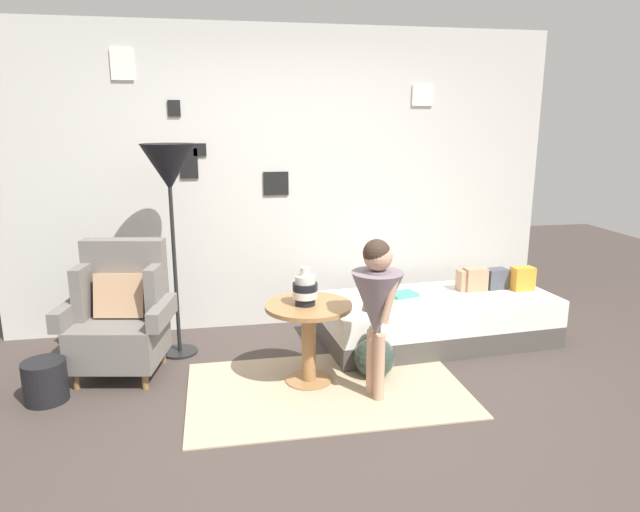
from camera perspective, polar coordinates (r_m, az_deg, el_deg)
ground_plane at (r=3.57m, az=0.48°, el=-17.10°), size 12.00×12.00×0.00m
gallery_wall at (r=5.03m, az=-3.84°, el=7.56°), size 4.80×0.12×2.60m
rug at (r=4.03m, az=0.68°, el=-13.25°), size 1.90×1.18×0.01m
armchair at (r=4.39m, az=-19.41°, el=-5.62°), size 0.83×0.69×0.97m
daybed at (r=4.87m, az=11.78°, el=-6.22°), size 1.95×0.93×0.40m
pillow_head at (r=5.15m, az=19.70°, el=-2.15°), size 0.19×0.13×0.20m
pillow_mid at (r=5.13m, az=17.28°, el=-2.19°), size 0.20×0.15×0.17m
pillow_back at (r=5.01m, az=15.34°, el=-2.28°), size 0.19×0.12×0.20m
pillow_extra at (r=5.01m, az=14.60°, el=-2.36°), size 0.17×0.13×0.18m
side_table at (r=3.98m, az=-1.15°, el=-7.06°), size 0.61×0.61×0.58m
vase_striped at (r=3.88m, az=-1.51°, el=-3.38°), size 0.17×0.17×0.27m
floor_lamp at (r=4.41m, az=-14.93°, el=7.92°), size 0.41×0.41×1.65m
person_child at (r=3.69m, az=5.75°, el=-4.33°), size 0.34×0.34×1.09m
book_on_daybed at (r=4.75m, az=8.37°, el=-3.84°), size 0.26×0.22×0.03m
demijohn_near at (r=4.18m, az=5.49°, el=-10.04°), size 0.30×0.30×0.38m
magazine_basket at (r=4.24m, az=-25.91°, el=-11.25°), size 0.28×0.28×0.28m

